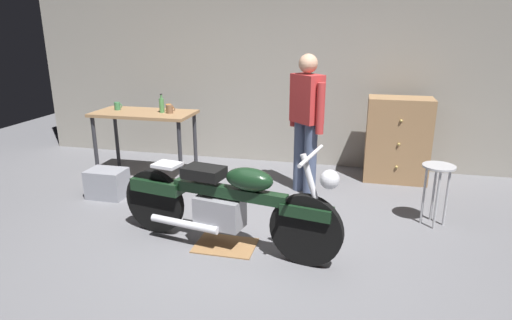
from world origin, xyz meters
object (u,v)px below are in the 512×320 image
(shop_stool, at_px, (437,179))
(wooden_dresser, at_px, (397,140))
(person_standing, at_px, (306,118))
(storage_bin, at_px, (107,183))
(mug_brown_stoneware, at_px, (170,109))
(mug_orange_travel, at_px, (169,108))
(motorcycle, at_px, (226,202))
(mug_green_speckled, at_px, (117,106))
(bottle, at_px, (162,105))

(shop_stool, xyz_separation_m, wooden_dresser, (-0.30, 1.32, 0.05))
(person_standing, bearing_deg, storage_bin, 60.71)
(mug_brown_stoneware, bearing_deg, mug_orange_travel, 118.78)
(shop_stool, relative_size, mug_brown_stoneware, 5.42)
(person_standing, xyz_separation_m, wooden_dresser, (1.11, 0.72, -0.38))
(motorcycle, bearing_deg, mug_green_speckled, 150.95)
(mug_green_speckled, height_order, bottle, bottle)
(wooden_dresser, xyz_separation_m, mug_orange_travel, (-2.93, -0.54, 0.40))
(shop_stool, bearing_deg, person_standing, 156.87)
(bottle, bearing_deg, person_standing, -2.15)
(person_standing, xyz_separation_m, mug_brown_stoneware, (-1.75, 0.05, 0.03))
(storage_bin, distance_m, mug_orange_travel, 1.25)
(shop_stool, relative_size, mug_green_speckled, 5.75)
(storage_bin, xyz_separation_m, mug_orange_travel, (0.45, 0.87, 0.78))
(wooden_dresser, bearing_deg, shop_stool, -77.39)
(person_standing, relative_size, mug_brown_stoneware, 14.14)
(storage_bin, distance_m, bottle, 1.20)
(mug_orange_travel, relative_size, bottle, 0.44)
(person_standing, distance_m, mug_orange_travel, 1.83)
(mug_orange_travel, bearing_deg, shop_stool, -13.57)
(bottle, bearing_deg, mug_orange_travel, 65.76)
(shop_stool, xyz_separation_m, bottle, (-3.28, 0.67, 0.50))
(motorcycle, distance_m, mug_orange_travel, 2.22)
(motorcycle, distance_m, storage_bin, 1.97)
(mug_green_speckled, bearing_deg, person_standing, -2.30)
(mug_brown_stoneware, bearing_deg, motorcycle, -52.54)
(motorcycle, xyz_separation_m, wooden_dresser, (1.64, 2.28, 0.10))
(mug_green_speckled, bearing_deg, mug_orange_travel, 6.24)
(wooden_dresser, bearing_deg, bottle, -167.68)
(motorcycle, height_order, person_standing, person_standing)
(person_standing, bearing_deg, mug_green_speckled, 41.34)
(wooden_dresser, distance_m, mug_orange_travel, 3.01)
(motorcycle, relative_size, mug_green_speckled, 19.45)
(storage_bin, height_order, mug_brown_stoneware, mug_brown_stoneware)
(storage_bin, bearing_deg, mug_orange_travel, 62.80)
(storage_bin, relative_size, mug_green_speckled, 3.95)
(person_standing, height_order, shop_stool, person_standing)
(bottle, bearing_deg, mug_brown_stoneware, -10.32)
(storage_bin, bearing_deg, person_standing, 17.06)
(shop_stool, distance_m, mug_brown_stoneware, 3.26)
(mug_brown_stoneware, relative_size, bottle, 0.49)
(person_standing, height_order, mug_green_speckled, person_standing)
(storage_bin, relative_size, mug_brown_stoneware, 3.73)
(mug_brown_stoneware, bearing_deg, shop_stool, -11.64)
(mug_orange_travel, bearing_deg, motorcycle, -53.13)
(storage_bin, bearing_deg, mug_brown_stoneware, 55.07)
(wooden_dresser, height_order, bottle, bottle)
(motorcycle, xyz_separation_m, mug_brown_stoneware, (-1.23, 1.60, 0.50))
(storage_bin, relative_size, bottle, 1.83)
(mug_brown_stoneware, distance_m, mug_orange_travel, 0.15)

